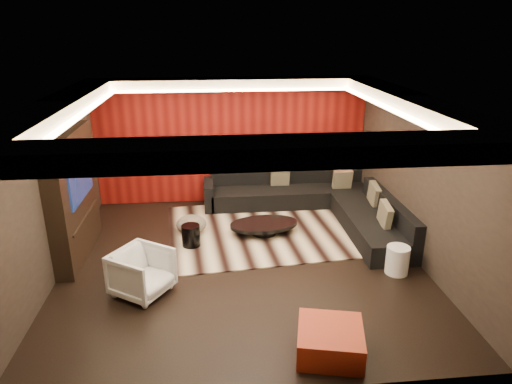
{
  "coord_description": "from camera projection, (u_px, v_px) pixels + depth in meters",
  "views": [
    {
      "loc": [
        -0.47,
        -6.96,
        3.86
      ],
      "look_at": [
        0.3,
        0.6,
        1.05
      ],
      "focal_mm": 32.0,
      "sensor_mm": 36.0,
      "label": 1
    }
  ],
  "objects": [
    {
      "name": "soffit_right",
      "position": [
        411.0,
        103.0,
        7.2
      ],
      "size": [
        0.6,
        4.8,
        0.22
      ],
      "primitive_type": "cube",
      "color": "silver",
      "rests_on": "ground"
    },
    {
      "name": "throw_pillows",
      "position": [
        342.0,
        190.0,
        9.46
      ],
      "size": [
        1.99,
        2.71,
        0.5
      ],
      "color": "beige",
      "rests_on": "sectional_sofa"
    },
    {
      "name": "wall_back",
      "position": [
        232.0,
        141.0,
        10.2
      ],
      "size": [
        6.0,
        0.02,
        2.8
      ],
      "primitive_type": "cube",
      "color": "black",
      "rests_on": "ground"
    },
    {
      "name": "cove_left",
      "position": [
        82.0,
        114.0,
        6.75
      ],
      "size": [
        0.08,
        4.8,
        0.04
      ],
      "primitive_type": "cube",
      "color": "#FFD899",
      "rests_on": "ground"
    },
    {
      "name": "floor",
      "position": [
        242.0,
        262.0,
        7.88
      ],
      "size": [
        6.0,
        6.0,
        0.02
      ],
      "primitive_type": "cube",
      "color": "black",
      "rests_on": "ground"
    },
    {
      "name": "orange_ottoman",
      "position": [
        330.0,
        341.0,
        5.64
      ],
      "size": [
        0.96,
        0.96,
        0.35
      ],
      "primitive_type": "cube",
      "rotation": [
        0.0,
        0.0,
        -0.23
      ],
      "color": "maroon",
      "rests_on": "floor"
    },
    {
      "name": "wall_right",
      "position": [
        419.0,
        179.0,
        7.68
      ],
      "size": [
        0.02,
        6.0,
        2.8
      ],
      "primitive_type": "cube",
      "color": "black",
      "rests_on": "ground"
    },
    {
      "name": "cove_front",
      "position": [
        256.0,
        152.0,
        4.78
      ],
      "size": [
        4.8,
        0.08,
        0.04
      ],
      "primitive_type": "cube",
      "color": "#FFD899",
      "rests_on": "ground"
    },
    {
      "name": "rug",
      "position": [
        271.0,
        229.0,
        9.12
      ],
      "size": [
        4.26,
        3.36,
        0.02
      ],
      "primitive_type": "cube",
      "rotation": [
        0.0,
        0.0,
        0.09
      ],
      "color": "beige",
      "rests_on": "floor"
    },
    {
      "name": "tv_surround",
      "position": [
        73.0,
        196.0,
        7.79
      ],
      "size": [
        0.3,
        2.0,
        2.2
      ],
      "primitive_type": "cube",
      "color": "black",
      "rests_on": "ground"
    },
    {
      "name": "red_feature_wall",
      "position": [
        232.0,
        141.0,
        10.17
      ],
      "size": [
        5.98,
        0.05,
        2.78
      ],
      "primitive_type": "cube",
      "color": "#6B0C0A",
      "rests_on": "ground"
    },
    {
      "name": "wall_left",
      "position": [
        49.0,
        192.0,
        7.11
      ],
      "size": [
        0.02,
        6.0,
        2.8
      ],
      "primitive_type": "cube",
      "color": "black",
      "rests_on": "ground"
    },
    {
      "name": "cove_back",
      "position": [
        232.0,
        90.0,
        9.18
      ],
      "size": [
        4.8,
        0.08,
        0.04
      ],
      "primitive_type": "cube",
      "color": "#FFD899",
      "rests_on": "ground"
    },
    {
      "name": "soffit_left",
      "position": [
        57.0,
        109.0,
        6.69
      ],
      "size": [
        0.6,
        4.8,
        0.22
      ],
      "primitive_type": "cube",
      "color": "silver",
      "rests_on": "ground"
    },
    {
      "name": "soffit_front",
      "position": [
        260.0,
        152.0,
        4.43
      ],
      "size": [
        6.0,
        0.6,
        0.22
      ],
      "primitive_type": "cube",
      "color": "silver",
      "rests_on": "ground"
    },
    {
      "name": "coffee_table",
      "position": [
        264.0,
        228.0,
        8.86
      ],
      "size": [
        1.47,
        1.47,
        0.22
      ],
      "primitive_type": "cylinder",
      "rotation": [
        0.0,
        0.0,
        0.12
      ],
      "color": "black",
      "rests_on": "rug"
    },
    {
      "name": "drum_stool",
      "position": [
        191.0,
        235.0,
        8.35
      ],
      "size": [
        0.39,
        0.39,
        0.4
      ],
      "primitive_type": "cylinder",
      "rotation": [
        0.0,
        0.0,
        0.16
      ],
      "color": "black",
      "rests_on": "rug"
    },
    {
      "name": "armchair",
      "position": [
        142.0,
        273.0,
        6.84
      ],
      "size": [
        1.07,
        1.06,
        0.71
      ],
      "primitive_type": "imported",
      "rotation": [
        0.0,
        0.0,
        0.98
      ],
      "color": "silver",
      "rests_on": "floor"
    },
    {
      "name": "sectional_sofa",
      "position": [
        317.0,
        204.0,
        9.69
      ],
      "size": [
        3.65,
        3.5,
        0.75
      ],
      "color": "black",
      "rests_on": "floor"
    },
    {
      "name": "tv_screen",
      "position": [
        80.0,
        176.0,
        7.68
      ],
      "size": [
        0.04,
        1.3,
        0.8
      ],
      "primitive_type": "cube",
      "color": "black",
      "rests_on": "ground"
    },
    {
      "name": "soffit_back",
      "position": [
        231.0,
        84.0,
        9.47
      ],
      "size": [
        6.0,
        0.6,
        0.22
      ],
      "primitive_type": "cube",
      "color": "silver",
      "rests_on": "ground"
    },
    {
      "name": "striped_pouf",
      "position": [
        191.0,
        224.0,
        8.91
      ],
      "size": [
        0.69,
        0.69,
        0.32
      ],
      "primitive_type": "ellipsoid",
      "rotation": [
        0.0,
        0.0,
        0.2
      ],
      "color": "beige",
      "rests_on": "rug"
    },
    {
      "name": "cove_right",
      "position": [
        389.0,
        109.0,
        7.2
      ],
      "size": [
        0.08,
        4.8,
        0.04
      ],
      "primitive_type": "cube",
      "color": "#FFD899",
      "rests_on": "ground"
    },
    {
      "name": "ceiling",
      "position": [
        240.0,
        98.0,
        6.9
      ],
      "size": [
        6.0,
        6.0,
        0.02
      ],
      "primitive_type": "cube",
      "color": "silver",
      "rests_on": "ground"
    },
    {
      "name": "white_side_table",
      "position": [
        397.0,
        260.0,
        7.45
      ],
      "size": [
        0.48,
        0.48,
        0.47
      ],
      "primitive_type": "cylinder",
      "rotation": [
        0.0,
        0.0,
        0.35
      ],
      "color": "white",
      "rests_on": "floor"
    },
    {
      "name": "tv_shelf",
      "position": [
        86.0,
        217.0,
        7.94
      ],
      "size": [
        0.04,
        1.6,
        0.04
      ],
      "primitive_type": "cube",
      "color": "black",
      "rests_on": "ground"
    }
  ]
}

